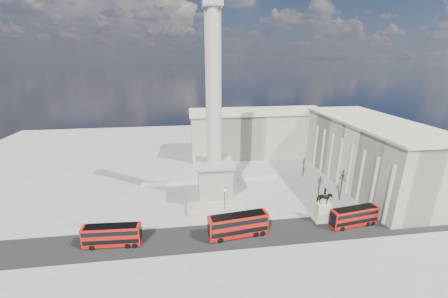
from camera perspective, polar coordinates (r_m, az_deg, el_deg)
ground at (r=67.46m, az=-1.49°, el=-12.73°), size 180.00×180.00×0.00m
asphalt_road at (r=59.87m, az=4.58°, el=-17.26°), size 120.00×9.00×0.01m
nelsons_column at (r=66.48m, az=-2.04°, el=-0.90°), size 14.00×14.00×49.85m
balustrade_wall at (r=81.29m, az=-2.71°, el=-6.62°), size 40.00×0.60×1.10m
building_east at (r=88.30m, az=28.09°, el=-0.68°), size 19.00×46.00×18.60m
building_northeast at (r=104.30m, az=7.09°, el=3.47°), size 51.00×17.00×16.60m
red_bus_a at (r=59.55m, az=-22.15°, el=-16.25°), size 10.98×3.04×4.41m
red_bus_b at (r=57.90m, az=3.02°, el=-15.48°), size 12.46×4.28×4.95m
red_bus_c at (r=67.31m, az=25.41°, el=-12.52°), size 10.91×3.86×4.33m
victorian_lamp at (r=64.89m, az=0.15°, el=-10.39°), size 0.53×0.53×6.13m
equestrian_statue at (r=66.36m, az=19.86°, el=-11.70°), size 3.87×2.90×8.09m
bare_tree_near at (r=75.46m, az=23.49°, el=-4.99°), size 2.00×2.00×8.75m
bare_tree_mid at (r=75.35m, az=19.36°, el=-6.05°), size 1.68×1.68×6.38m
bare_tree_far at (r=86.76m, az=16.32°, el=-2.35°), size 1.64×1.64×6.69m
pedestrian_walking at (r=71.32m, az=21.17°, el=-11.44°), size 0.75×0.66×1.74m
pedestrian_standing at (r=68.03m, az=19.44°, el=-12.66°), size 1.14×1.04×1.91m
pedestrian_crossing at (r=64.09m, az=5.02°, el=-13.71°), size 0.52×1.05×1.74m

